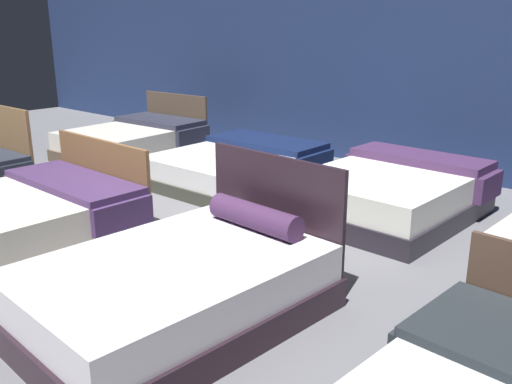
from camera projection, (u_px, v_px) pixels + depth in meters
name	position (u px, v px, depth m)	size (l,w,h in m)	color
ground_plane	(187.00, 242.00, 5.31)	(18.00, 18.00, 0.02)	slate
showroom_back_wall	(395.00, 41.00, 7.58)	(18.00, 0.06, 3.50)	navy
bed_1	(22.00, 220.00, 5.14)	(1.71, 1.95, 0.87)	brown
bed_2	(179.00, 286.00, 3.84)	(1.55, 2.15, 1.02)	black
bed_4	(135.00, 140.00, 8.69)	(1.63, 2.08, 0.87)	brown
bed_5	(238.00, 166.00, 7.25)	(1.73, 2.06, 0.47)	#34352B
bed_6	(391.00, 193.00, 5.93)	(1.68, 1.97, 0.57)	#232028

